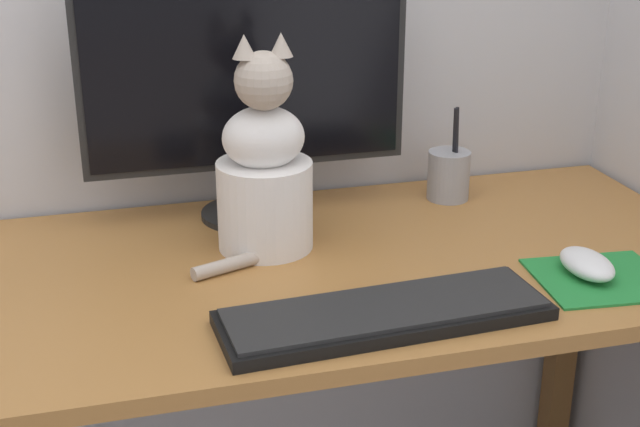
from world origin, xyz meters
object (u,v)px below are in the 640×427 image
cat (264,172)px  keyboard (385,314)px  pen_cup (449,174)px  computer_mouse_right (587,264)px  monitor (246,91)px

cat → keyboard: bearing=-70.3°
keyboard → pen_cup: size_ratio=2.61×
keyboard → computer_mouse_right: (0.34, 0.05, 0.01)m
computer_mouse_right → cat: size_ratio=0.32×
keyboard → computer_mouse_right: 0.34m
computer_mouse_right → cat: (-0.44, 0.23, 0.11)m
keyboard → cat: (-0.10, 0.29, 0.12)m
cat → pen_cup: (0.37, 0.13, -0.08)m
computer_mouse_right → cat: 0.51m
monitor → pen_cup: monitor is taller
keyboard → computer_mouse_right: bearing=6.1°
pen_cup → cat: bearing=-160.5°
monitor → pen_cup: (0.37, -0.01, -0.18)m
computer_mouse_right → keyboard: bearing=-171.0°
keyboard → cat: size_ratio=1.33×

